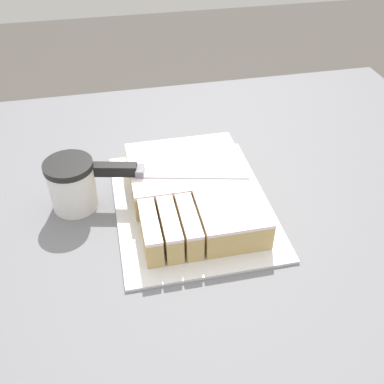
{
  "coord_description": "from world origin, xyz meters",
  "views": [
    {
      "loc": [
        -0.13,
        -0.66,
        1.49
      ],
      "look_at": [
        0.01,
        0.01,
        0.93
      ],
      "focal_mm": 42.0,
      "sensor_mm": 36.0,
      "label": 1
    }
  ],
  "objects_px": {
    "cake_board": "(192,205)",
    "coffee_cup": "(72,185)",
    "cake": "(193,191)",
    "knife": "(135,171)"
  },
  "relations": [
    {
      "from": "cake_board",
      "to": "coffee_cup",
      "type": "relative_size",
      "value": 3.65
    },
    {
      "from": "cake_board",
      "to": "cake",
      "type": "relative_size",
      "value": 1.24
    },
    {
      "from": "cake_board",
      "to": "cake",
      "type": "height_order",
      "value": "cake"
    },
    {
      "from": "cake",
      "to": "coffee_cup",
      "type": "xyz_separation_m",
      "value": [
        -0.23,
        0.05,
        0.02
      ]
    },
    {
      "from": "cake",
      "to": "coffee_cup",
      "type": "bearing_deg",
      "value": 168.61
    },
    {
      "from": "knife",
      "to": "cake_board",
      "type": "bearing_deg",
      "value": -8.96
    },
    {
      "from": "cake",
      "to": "coffee_cup",
      "type": "relative_size",
      "value": 2.94
    },
    {
      "from": "cake_board",
      "to": "knife",
      "type": "xyz_separation_m",
      "value": [
        -0.11,
        0.04,
        0.07
      ]
    },
    {
      "from": "cake",
      "to": "cake_board",
      "type": "bearing_deg",
      "value": -126.06
    },
    {
      "from": "cake",
      "to": "knife",
      "type": "height_order",
      "value": "knife"
    }
  ]
}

